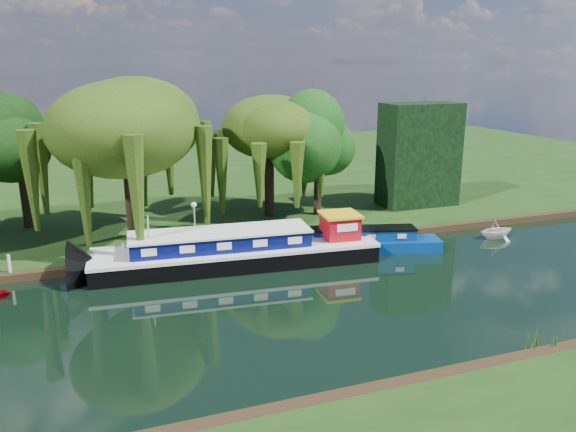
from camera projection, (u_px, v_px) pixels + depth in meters
name	position (u px, v px, depth m)	size (l,w,h in m)	color
ground	(228.00, 316.00, 26.22)	(120.00, 120.00, 0.00)	black
far_bank	(147.00, 177.00, 56.99)	(120.00, 52.00, 0.45)	black
dutch_barge	(239.00, 250.00, 32.71)	(16.73, 5.08, 3.48)	black
narrowboat	(354.00, 242.00, 35.18)	(11.04, 4.72, 1.60)	navy
white_cruiser	(496.00, 238.00, 37.84)	(2.19, 2.54, 1.34)	silver
willow_left	(125.00, 129.00, 34.46)	(8.08, 8.08, 9.68)	black
willow_right	(269.00, 138.00, 40.29)	(6.47, 6.47, 7.88)	black
tree_far_mid	(18.00, 142.00, 37.33)	(5.19, 5.19, 8.49)	black
tree_far_right	(318.00, 142.00, 40.69)	(4.81, 4.81, 7.87)	black
conifer_hedge	(419.00, 155.00, 43.96)	(6.00, 3.00, 8.00)	black
lamppost	(194.00, 211.00, 35.26)	(0.36, 0.36, 2.56)	silver
mooring_posts	(185.00, 245.00, 33.42)	(19.16, 0.16, 1.00)	silver
reeds_near	(450.00, 357.00, 21.46)	(33.70, 1.50, 1.10)	#204211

